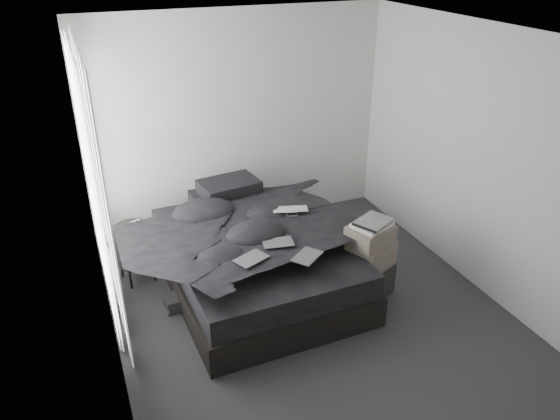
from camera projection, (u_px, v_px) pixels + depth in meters
name	position (u px, v px, depth m)	size (l,w,h in m)	color
floor	(311.00, 313.00, 5.30)	(3.60, 4.20, 0.01)	#303033
ceiling	(320.00, 36.00, 4.12)	(3.60, 4.20, 0.01)	white
wall_back	(239.00, 123.00, 6.45)	(3.60, 0.01, 2.60)	silver
wall_front	(480.00, 342.00, 2.97)	(3.60, 0.01, 2.60)	silver
wall_left	(99.00, 230.00, 4.11)	(0.01, 4.20, 2.60)	silver
wall_right	(482.00, 163.00, 5.31)	(0.01, 4.20, 2.60)	silver
window_left	(90.00, 179.00, 4.83)	(0.02, 2.00, 2.30)	white
curtain_left	(97.00, 185.00, 4.88)	(0.06, 2.12, 2.48)	white
bed	(256.00, 272.00, 5.66)	(1.71, 2.25, 0.31)	black
mattress	(256.00, 250.00, 5.54)	(1.64, 2.19, 0.24)	black
duvet	(257.00, 230.00, 5.38)	(1.66, 1.92, 0.26)	black
pillow_lower	(223.00, 199.00, 6.14)	(0.68, 0.46, 0.15)	black
pillow_upper	(229.00, 187.00, 6.09)	(0.63, 0.44, 0.14)	black
laptop	(291.00, 205.00, 5.55)	(0.36, 0.23, 0.03)	silver
comic_a	(251.00, 251.00, 4.78)	(0.28, 0.19, 0.01)	black
comic_b	(278.00, 234.00, 5.02)	(0.28, 0.19, 0.01)	black
comic_c	(307.00, 247.00, 4.81)	(0.28, 0.19, 0.01)	black
side_stand	(136.00, 253.00, 5.69)	(0.34, 0.34, 0.63)	black
papers	(133.00, 226.00, 5.54)	(0.24, 0.18, 0.01)	white
floor_books	(173.00, 303.00, 5.32)	(0.15, 0.22, 0.15)	black
box_lower	(367.00, 279.00, 5.51)	(0.46, 0.36, 0.34)	black
box_mid	(371.00, 254.00, 5.38)	(0.43, 0.34, 0.26)	#6C6055
box_upper	(370.00, 235.00, 5.27)	(0.41, 0.33, 0.18)	#6C6055
art_book_white	(372.00, 225.00, 5.23)	(0.35, 0.28, 0.04)	silver
art_book_snake	(374.00, 222.00, 5.21)	(0.34, 0.27, 0.03)	silver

